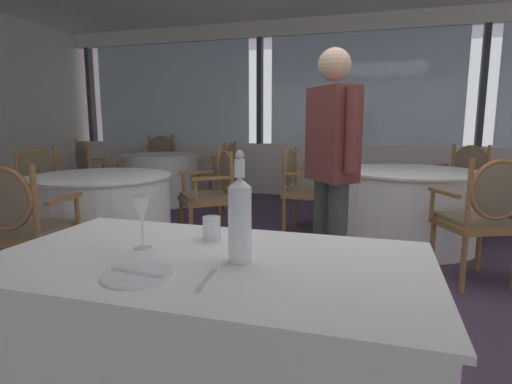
{
  "coord_description": "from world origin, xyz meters",
  "views": [
    {
      "loc": [
        0.28,
        -2.56,
        1.18
      ],
      "look_at": [
        -0.18,
        -1.02,
        0.91
      ],
      "focal_mm": 28.85,
      "sensor_mm": 36.0,
      "label": 1
    }
  ],
  "objects_px": {
    "dining_chair_0_2": "(214,189)",
    "diner_person_0": "(332,161)",
    "dining_chair_2_2": "(223,169)",
    "water_bottle": "(240,217)",
    "wine_glass": "(141,211)",
    "dining_chair_2_1": "(93,171)",
    "dining_chair_3_2": "(300,183)",
    "dining_chair_0_1": "(20,222)",
    "dining_chair_3_1": "(464,179)",
    "water_tumbler": "(212,228)",
    "side_plate": "(138,275)",
    "dining_chair_0_0": "(44,185)",
    "dining_chair_2_0": "(161,160)",
    "dining_chair_3_0": "(483,211)"
  },
  "relations": [
    {
      "from": "water_tumbler",
      "to": "dining_chair_2_1",
      "type": "distance_m",
      "value": 4.38
    },
    {
      "from": "dining_chair_0_1",
      "to": "diner_person_0",
      "type": "bearing_deg",
      "value": -79.1
    },
    {
      "from": "dining_chair_0_1",
      "to": "dining_chair_2_0",
      "type": "bearing_deg",
      "value": 9.03
    },
    {
      "from": "dining_chair_2_0",
      "to": "dining_chair_3_1",
      "type": "xyz_separation_m",
      "value": [
        4.55,
        -1.21,
        -0.0
      ]
    },
    {
      "from": "water_bottle",
      "to": "water_tumbler",
      "type": "height_order",
      "value": "water_bottle"
    },
    {
      "from": "dining_chair_2_2",
      "to": "dining_chair_3_2",
      "type": "bearing_deg",
      "value": 142.11
    },
    {
      "from": "dining_chair_0_2",
      "to": "dining_chair_2_1",
      "type": "xyz_separation_m",
      "value": [
        -2.1,
        0.88,
        0.02
      ]
    },
    {
      "from": "side_plate",
      "to": "dining_chair_0_1",
      "type": "height_order",
      "value": "dining_chair_0_1"
    },
    {
      "from": "dining_chair_0_1",
      "to": "dining_chair_2_0",
      "type": "relative_size",
      "value": 0.95
    },
    {
      "from": "side_plate",
      "to": "dining_chair_2_2",
      "type": "height_order",
      "value": "dining_chair_2_2"
    },
    {
      "from": "water_bottle",
      "to": "dining_chair_3_2",
      "type": "xyz_separation_m",
      "value": [
        -0.38,
        3.13,
        -0.34
      ]
    },
    {
      "from": "dining_chair_3_1",
      "to": "dining_chair_3_2",
      "type": "xyz_separation_m",
      "value": [
        -1.74,
        -0.77,
        -0.02
      ]
    },
    {
      "from": "wine_glass",
      "to": "dining_chair_0_0",
      "type": "relative_size",
      "value": 0.21
    },
    {
      "from": "water_bottle",
      "to": "dining_chair_0_1",
      "type": "bearing_deg",
      "value": 155.69
    },
    {
      "from": "diner_person_0",
      "to": "dining_chair_0_0",
      "type": "bearing_deg",
      "value": 127.57
    },
    {
      "from": "diner_person_0",
      "to": "dining_chair_3_2",
      "type": "bearing_deg",
      "value": 67.8
    },
    {
      "from": "side_plate",
      "to": "dining_chair_3_1",
      "type": "distance_m",
      "value": 4.43
    },
    {
      "from": "water_bottle",
      "to": "dining_chair_0_0",
      "type": "bearing_deg",
      "value": 142.96
    },
    {
      "from": "dining_chair_3_0",
      "to": "dining_chair_2_0",
      "type": "bearing_deg",
      "value": 30.55
    },
    {
      "from": "dining_chair_0_0",
      "to": "dining_chair_2_0",
      "type": "distance_m",
      "value": 2.93
    },
    {
      "from": "dining_chair_3_1",
      "to": "dining_chair_0_1",
      "type": "bearing_deg",
      "value": -9.07
    },
    {
      "from": "dining_chair_3_0",
      "to": "water_tumbler",
      "type": "bearing_deg",
      "value": 119.03
    },
    {
      "from": "dining_chair_3_2",
      "to": "side_plate",
      "type": "bearing_deg",
      "value": -81.61
    },
    {
      "from": "water_tumbler",
      "to": "diner_person_0",
      "type": "bearing_deg",
      "value": 75.97
    },
    {
      "from": "wine_glass",
      "to": "dining_chair_3_1",
      "type": "xyz_separation_m",
      "value": [
        1.74,
        3.87,
        -0.31
      ]
    },
    {
      "from": "water_bottle",
      "to": "side_plate",
      "type": "bearing_deg",
      "value": -138.57
    },
    {
      "from": "dining_chair_0_2",
      "to": "diner_person_0",
      "type": "height_order",
      "value": "diner_person_0"
    },
    {
      "from": "dining_chair_2_2",
      "to": "water_bottle",
      "type": "bearing_deg",
      "value": 113.24
    },
    {
      "from": "water_tumbler",
      "to": "dining_chair_2_1",
      "type": "relative_size",
      "value": 0.09
    },
    {
      "from": "wine_glass",
      "to": "dining_chair_0_1",
      "type": "distance_m",
      "value": 1.61
    },
    {
      "from": "dining_chair_3_2",
      "to": "wine_glass",
      "type": "bearing_deg",
      "value": -83.92
    },
    {
      "from": "dining_chair_0_2",
      "to": "dining_chair_3_2",
      "type": "height_order",
      "value": "dining_chair_0_2"
    },
    {
      "from": "dining_chair_2_1",
      "to": "diner_person_0",
      "type": "height_order",
      "value": "diner_person_0"
    },
    {
      "from": "side_plate",
      "to": "dining_chair_2_1",
      "type": "xyz_separation_m",
      "value": [
        -2.98,
        3.58,
        -0.17
      ]
    },
    {
      "from": "dining_chair_3_2",
      "to": "diner_person_0",
      "type": "bearing_deg",
      "value": -66.73
    },
    {
      "from": "dining_chair_0_0",
      "to": "dining_chair_2_0",
      "type": "height_order",
      "value": "dining_chair_2_0"
    },
    {
      "from": "water_bottle",
      "to": "dining_chair_2_2",
      "type": "relative_size",
      "value": 0.39
    },
    {
      "from": "dining_chair_0_1",
      "to": "dining_chair_3_1",
      "type": "xyz_separation_m",
      "value": [
        3.13,
        3.11,
        0.0
      ]
    },
    {
      "from": "dining_chair_0_1",
      "to": "dining_chair_3_0",
      "type": "xyz_separation_m",
      "value": [
        2.93,
        1.21,
        -0.0
      ]
    },
    {
      "from": "water_bottle",
      "to": "wine_glass",
      "type": "bearing_deg",
      "value": 175.7
    },
    {
      "from": "wine_glass",
      "to": "dining_chair_2_1",
      "type": "xyz_separation_m",
      "value": [
        -2.85,
        3.34,
        -0.31
      ]
    },
    {
      "from": "dining_chair_0_0",
      "to": "dining_chair_3_2",
      "type": "relative_size",
      "value": 1.02
    },
    {
      "from": "side_plate",
      "to": "water_tumbler",
      "type": "bearing_deg",
      "value": 82.77
    },
    {
      "from": "water_bottle",
      "to": "diner_person_0",
      "type": "bearing_deg",
      "value": 85.14
    },
    {
      "from": "dining_chair_3_0",
      "to": "dining_chair_3_2",
      "type": "xyz_separation_m",
      "value": [
        -1.54,
        1.13,
        -0.02
      ]
    },
    {
      "from": "dining_chair_2_1",
      "to": "dining_chair_2_2",
      "type": "bearing_deg",
      "value": -29.93
    },
    {
      "from": "dining_chair_2_1",
      "to": "side_plate",
      "type": "bearing_deg",
      "value": -109.0
    },
    {
      "from": "dining_chair_0_2",
      "to": "diner_person_0",
      "type": "bearing_deg",
      "value": 102.31
    },
    {
      "from": "dining_chair_2_0",
      "to": "dining_chair_3_1",
      "type": "relative_size",
      "value": 1.04
    },
    {
      "from": "water_tumbler",
      "to": "dining_chair_3_2",
      "type": "bearing_deg",
      "value": 93.69
    }
  ]
}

